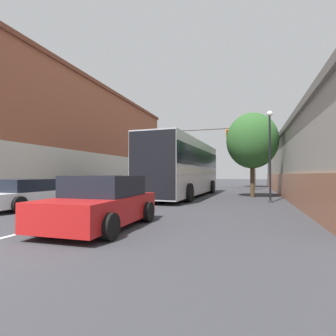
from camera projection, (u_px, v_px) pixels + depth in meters
lane_center_line at (163, 197)px, 17.22m from camera, size 0.14×39.23×0.01m
building_left_brick at (74, 140)px, 24.58m from camera, size 8.00×25.06×9.15m
building_right_storefront at (335, 162)px, 17.77m from camera, size 7.37×28.12×4.33m
bus at (184, 166)px, 17.53m from camera, size 3.07×11.25×3.62m
hatchback_foreground at (102, 203)px, 7.32m from camera, size 2.20×3.90×1.44m
parked_car_left_near at (106, 186)px, 18.31m from camera, size 2.12×4.60×1.40m
parked_car_left_mid at (161, 181)px, 30.23m from camera, size 2.16×3.99×1.43m
parked_car_left_far at (30, 194)px, 11.59m from camera, size 2.24×4.74×1.26m
traffic_signal_gantry at (227, 143)px, 25.49m from camera, size 8.40×0.36×6.26m
street_lamp at (270, 152)px, 13.73m from camera, size 0.30×0.30×4.82m
street_tree_near at (252, 141)px, 16.93m from camera, size 3.27×2.95×5.46m
street_tree_far at (253, 145)px, 29.73m from camera, size 3.96×3.57×7.04m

